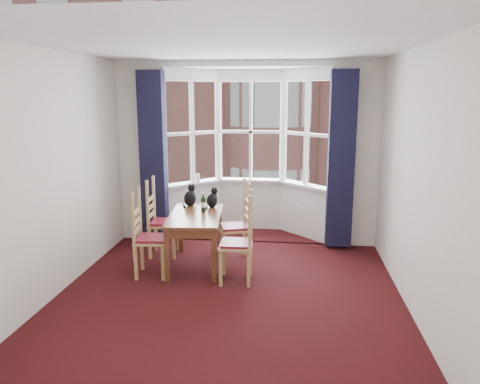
# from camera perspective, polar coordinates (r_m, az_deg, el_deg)

# --- Properties ---
(floor) EXTENTS (4.50, 4.50, 0.00)m
(floor) POSITION_cam_1_polar(r_m,az_deg,el_deg) (5.44, -1.62, -13.20)
(floor) COLOR black
(floor) RESTS_ON ground
(ceiling) EXTENTS (4.50, 4.50, 0.00)m
(ceiling) POSITION_cam_1_polar(r_m,az_deg,el_deg) (4.95, -1.82, 17.61)
(ceiling) COLOR white
(ceiling) RESTS_ON floor
(wall_left) EXTENTS (0.00, 4.50, 4.50)m
(wall_left) POSITION_cam_1_polar(r_m,az_deg,el_deg) (5.64, -22.27, 1.76)
(wall_left) COLOR silver
(wall_left) RESTS_ON floor
(wall_right) EXTENTS (0.00, 4.50, 4.50)m
(wall_right) POSITION_cam_1_polar(r_m,az_deg,el_deg) (5.13, 21.00, 0.92)
(wall_right) COLOR silver
(wall_right) RESTS_ON floor
(wall_near) EXTENTS (4.00, 0.00, 4.00)m
(wall_near) POSITION_cam_1_polar(r_m,az_deg,el_deg) (2.86, -8.02, -6.72)
(wall_near) COLOR silver
(wall_near) RESTS_ON floor
(wall_back_pier_left) EXTENTS (0.70, 0.12, 2.80)m
(wall_back_pier_left) POSITION_cam_1_polar(r_m,az_deg,el_deg) (7.55, -11.82, 4.76)
(wall_back_pier_left) COLOR silver
(wall_back_pier_left) RESTS_ON floor
(wall_back_pier_right) EXTENTS (0.70, 0.12, 2.80)m
(wall_back_pier_right) POSITION_cam_1_polar(r_m,az_deg,el_deg) (7.25, 13.91, 4.37)
(wall_back_pier_right) COLOR silver
(wall_back_pier_right) RESTS_ON floor
(bay_window) EXTENTS (2.76, 0.94, 2.80)m
(bay_window) POSITION_cam_1_polar(r_m,az_deg,el_deg) (7.71, 1.14, 5.16)
(bay_window) COLOR white
(bay_window) RESTS_ON floor
(curtain_left) EXTENTS (0.38, 0.22, 2.60)m
(curtain_left) POSITION_cam_1_polar(r_m,az_deg,el_deg) (7.32, -10.52, 4.20)
(curtain_left) COLOR black
(curtain_left) RESTS_ON floor
(curtain_right) EXTENTS (0.38, 0.22, 2.60)m
(curtain_right) POSITION_cam_1_polar(r_m,az_deg,el_deg) (7.05, 12.22, 3.84)
(curtain_right) COLOR black
(curtain_right) RESTS_ON floor
(dining_table) EXTENTS (0.79, 1.33, 0.72)m
(dining_table) POSITION_cam_1_polar(r_m,az_deg,el_deg) (6.34, -5.47, -3.60)
(dining_table) COLOR brown
(dining_table) RESTS_ON floor
(chair_left_near) EXTENTS (0.44, 0.46, 0.92)m
(chair_left_near) POSITION_cam_1_polar(r_m,az_deg,el_deg) (6.14, -11.59, -5.73)
(chair_left_near) COLOR tan
(chair_left_near) RESTS_ON floor
(chair_left_far) EXTENTS (0.42, 0.44, 0.92)m
(chair_left_far) POSITION_cam_1_polar(r_m,az_deg,el_deg) (6.86, -10.01, -3.80)
(chair_left_far) COLOR tan
(chair_left_far) RESTS_ON floor
(chair_right_near) EXTENTS (0.42, 0.43, 0.92)m
(chair_right_near) POSITION_cam_1_polar(r_m,az_deg,el_deg) (5.82, 0.40, -6.48)
(chair_right_near) COLOR tan
(chair_right_near) RESTS_ON floor
(chair_right_far) EXTENTS (0.51, 0.52, 0.92)m
(chair_right_far) POSITION_cam_1_polar(r_m,az_deg,el_deg) (6.55, 0.09, -4.36)
(chair_right_far) COLOR tan
(chair_right_far) RESTS_ON floor
(cat_left) EXTENTS (0.19, 0.26, 0.33)m
(cat_left) POSITION_cam_1_polar(r_m,az_deg,el_deg) (6.78, -6.09, -0.63)
(cat_left) COLOR black
(cat_left) RESTS_ON dining_table
(cat_right) EXTENTS (0.21, 0.24, 0.29)m
(cat_right) POSITION_cam_1_polar(r_m,az_deg,el_deg) (6.67, -3.39, -0.92)
(cat_right) COLOR black
(cat_right) RESTS_ON dining_table
(wine_bottle) EXTENTS (0.07, 0.07, 0.26)m
(wine_bottle) POSITION_cam_1_polar(r_m,az_deg,el_deg) (6.44, -4.49, -1.38)
(wine_bottle) COLOR black
(wine_bottle) RESTS_ON dining_table
(candle_tall) EXTENTS (0.06, 0.06, 0.14)m
(candle_tall) POSITION_cam_1_polar(r_m,az_deg,el_deg) (7.75, -5.16, 1.70)
(candle_tall) COLOR white
(candle_tall) RESTS_ON bay_window
(street) EXTENTS (80.00, 80.00, 0.00)m
(street) POSITION_cam_1_polar(r_m,az_deg,el_deg) (38.05, 5.12, -0.73)
(street) COLOR #333335
(street) RESTS_ON ground
(tenement_building) EXTENTS (18.40, 7.80, 15.20)m
(tenement_building) POSITION_cam_1_polar(r_m,az_deg,el_deg) (18.91, 4.28, 9.74)
(tenement_building) COLOR #AA6658
(tenement_building) RESTS_ON street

